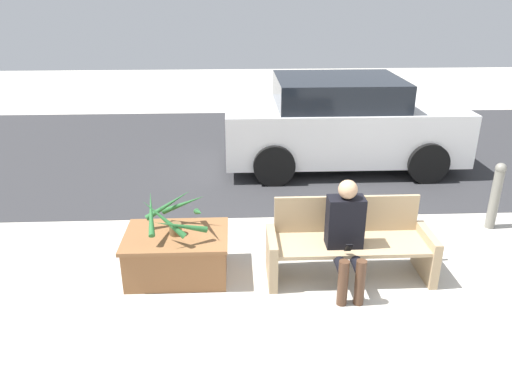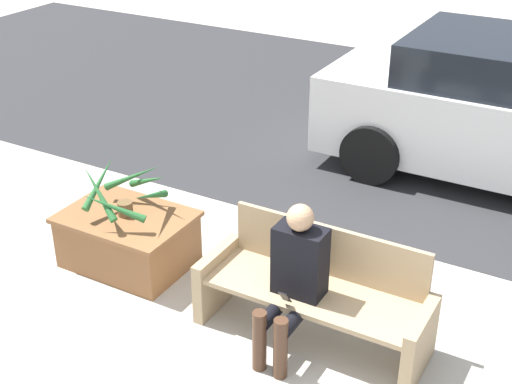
{
  "view_description": "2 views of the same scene",
  "coord_description": "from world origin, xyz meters",
  "views": [
    {
      "loc": [
        -1.36,
        -3.93,
        2.98
      ],
      "look_at": [
        -1.13,
        1.05,
        0.89
      ],
      "focal_mm": 35.0,
      "sensor_mm": 36.0,
      "label": 1
    },
    {
      "loc": [
        1.65,
        -3.28,
        3.53
      ],
      "look_at": [
        -0.9,
        1.2,
        0.84
      ],
      "focal_mm": 50.0,
      "sensor_mm": 36.0,
      "label": 2
    }
  ],
  "objects": [
    {
      "name": "potted_plant",
      "position": [
        -2.0,
        0.85,
        0.72
      ],
      "size": [
        0.71,
        0.74,
        0.48
      ],
      "color": "brown",
      "rests_on": "planter_box"
    },
    {
      "name": "planter_box",
      "position": [
        -2.0,
        0.85,
        0.27
      ],
      "size": [
        1.11,
        0.8,
        0.49
      ],
      "color": "brown",
      "rests_on": "ground_plane"
    },
    {
      "name": "bench",
      "position": [
        -0.14,
        0.77,
        0.39
      ],
      "size": [
        1.77,
        0.6,
        0.84
      ],
      "color": "tan",
      "rests_on": "ground_plane"
    },
    {
      "name": "person_seated",
      "position": [
        -0.22,
        0.56,
        0.62
      ],
      "size": [
        0.38,
        0.61,
        1.16
      ],
      "color": "black",
      "rests_on": "ground_plane"
    },
    {
      "name": "road_surface",
      "position": [
        0.0,
        5.24,
        0.0
      ],
      "size": [
        20.0,
        6.0,
        0.01
      ],
      "primitive_type": "cube",
      "color": "#2D2D30",
      "rests_on": "ground_plane"
    },
    {
      "name": "parked_car",
      "position": [
        0.47,
        4.33,
        0.76
      ],
      "size": [
        3.96,
        1.98,
        1.53
      ],
      "color": "silver",
      "rests_on": "ground_plane"
    }
  ]
}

